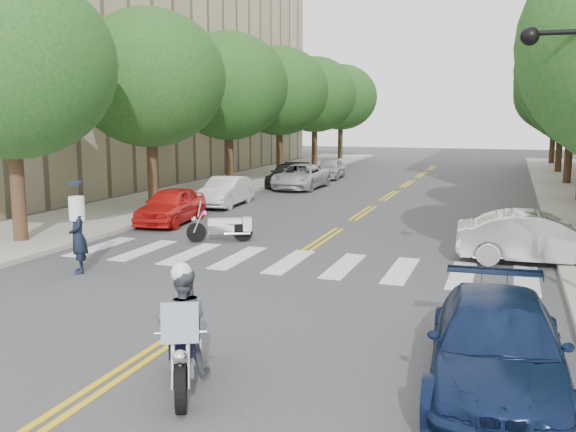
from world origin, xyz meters
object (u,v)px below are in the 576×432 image
at_px(convertible, 538,238).
at_px(sedan_blue, 497,347).
at_px(officer_standing, 78,236).
at_px(motorcycle_parked, 226,227).
at_px(motorcycle_police, 183,331).

relative_size(convertible, sedan_blue, 0.90).
relative_size(officer_standing, sedan_blue, 0.40).
relative_size(motorcycle_parked, sedan_blue, 0.42).
distance_m(motorcycle_parked, sedan_blue, 12.44).
xyz_separation_m(officer_standing, convertible, (11.26, 4.93, -0.24)).
relative_size(motorcycle_parked, convertible, 0.46).
distance_m(motorcycle_police, sedan_blue, 4.66).
bearing_deg(sedan_blue, motorcycle_parked, 130.20).
bearing_deg(motorcycle_parked, convertible, -115.80).
distance_m(motorcycle_police, officer_standing, 7.96).
bearing_deg(convertible, sedan_blue, 170.76).
bearing_deg(motorcycle_parked, sedan_blue, -162.18).
bearing_deg(sedan_blue, motorcycle_police, -167.24).
height_order(officer_standing, sedan_blue, officer_standing).
relative_size(motorcycle_police, convertible, 0.51).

